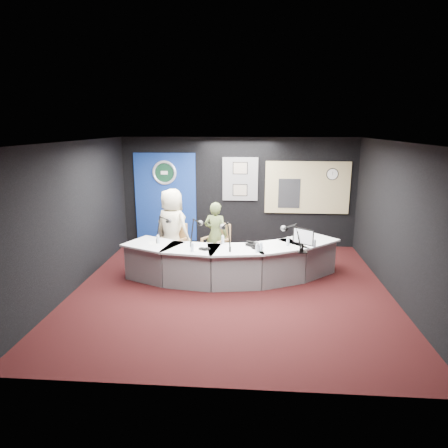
# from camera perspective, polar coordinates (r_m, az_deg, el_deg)

# --- Properties ---
(ground) EXTENTS (6.00, 6.00, 0.00)m
(ground) POSITION_cam_1_polar(r_m,az_deg,el_deg) (7.82, 1.03, -9.29)
(ground) COLOR black
(ground) RESTS_ON ground
(ceiling) EXTENTS (6.00, 6.00, 0.02)m
(ceiling) POSITION_cam_1_polar(r_m,az_deg,el_deg) (7.19, 1.13, 11.66)
(ceiling) COLOR silver
(ceiling) RESTS_ON ground
(wall_back) EXTENTS (6.00, 0.02, 2.80)m
(wall_back) POSITION_cam_1_polar(r_m,az_deg,el_deg) (10.32, 2.03, 4.53)
(wall_back) COLOR black
(wall_back) RESTS_ON ground
(wall_front) EXTENTS (6.00, 0.02, 2.80)m
(wall_front) POSITION_cam_1_polar(r_m,az_deg,el_deg) (4.52, -1.12, -7.93)
(wall_front) COLOR black
(wall_front) RESTS_ON ground
(wall_left) EXTENTS (0.02, 6.00, 2.80)m
(wall_left) POSITION_cam_1_polar(r_m,az_deg,el_deg) (8.12, -20.57, 1.06)
(wall_left) COLOR black
(wall_left) RESTS_ON ground
(wall_right) EXTENTS (0.02, 6.00, 2.80)m
(wall_right) POSITION_cam_1_polar(r_m,az_deg,el_deg) (7.82, 23.61, 0.30)
(wall_right) COLOR black
(wall_right) RESTS_ON ground
(broadcast_desk) EXTENTS (4.50, 1.90, 0.75)m
(broadcast_desk) POSITION_cam_1_polar(r_m,az_deg,el_deg) (8.20, 0.92, -5.36)
(broadcast_desk) COLOR silver
(broadcast_desk) RESTS_ON ground
(backdrop_panel) EXTENTS (1.60, 0.05, 2.30)m
(backdrop_panel) POSITION_cam_1_polar(r_m,az_deg,el_deg) (10.57, -8.35, 3.78)
(backdrop_panel) COLOR navy
(backdrop_panel) RESTS_ON wall_back
(agency_seal) EXTENTS (0.63, 0.07, 0.63)m
(agency_seal) POSITION_cam_1_polar(r_m,az_deg,el_deg) (10.43, -8.53, 7.26)
(agency_seal) COLOR silver
(agency_seal) RESTS_ON backdrop_panel
(seal_center) EXTENTS (0.48, 0.01, 0.48)m
(seal_center) POSITION_cam_1_polar(r_m,az_deg,el_deg) (10.44, -8.52, 7.26)
(seal_center) COLOR #0E321F
(seal_center) RESTS_ON backdrop_panel
(pinboard) EXTENTS (0.90, 0.04, 1.10)m
(pinboard) POSITION_cam_1_polar(r_m,az_deg,el_deg) (10.24, 2.33, 6.43)
(pinboard) COLOR slate
(pinboard) RESTS_ON wall_back
(framed_photo_upper) EXTENTS (0.34, 0.02, 0.27)m
(framed_photo_upper) POSITION_cam_1_polar(r_m,az_deg,el_deg) (10.18, 2.34, 7.97)
(framed_photo_upper) COLOR gray
(framed_photo_upper) RESTS_ON pinboard
(framed_photo_lower) EXTENTS (0.34, 0.02, 0.27)m
(framed_photo_lower) POSITION_cam_1_polar(r_m,az_deg,el_deg) (10.25, 2.30, 4.86)
(framed_photo_lower) COLOR gray
(framed_photo_lower) RESTS_ON pinboard
(booth_window_frame) EXTENTS (2.12, 0.06, 1.32)m
(booth_window_frame) POSITION_cam_1_polar(r_m,az_deg,el_deg) (10.35, 11.80, 5.11)
(booth_window_frame) COLOR tan
(booth_window_frame) RESTS_ON wall_back
(booth_glow) EXTENTS (2.00, 0.02, 1.20)m
(booth_glow) POSITION_cam_1_polar(r_m,az_deg,el_deg) (10.34, 11.81, 5.10)
(booth_glow) COLOR #FFEBA1
(booth_glow) RESTS_ON booth_window_frame
(equipment_rack) EXTENTS (0.55, 0.02, 0.75)m
(equipment_rack) POSITION_cam_1_polar(r_m,az_deg,el_deg) (10.30, 9.29, 4.33)
(equipment_rack) COLOR black
(equipment_rack) RESTS_ON booth_window_frame
(wall_clock) EXTENTS (0.28, 0.01, 0.28)m
(wall_clock) POSITION_cam_1_polar(r_m,az_deg,el_deg) (10.37, 15.23, 6.89)
(wall_clock) COLOR white
(wall_clock) RESTS_ON booth_window_frame
(armchair_left) EXTENTS (0.77, 0.77, 1.02)m
(armchair_left) POSITION_cam_1_polar(r_m,az_deg,el_deg) (8.98, -7.34, -2.85)
(armchair_left) COLOR tan
(armchair_left) RESTS_ON ground
(armchair_right) EXTENTS (0.79, 0.79, 1.01)m
(armchair_right) POSITION_cam_1_polar(r_m,az_deg,el_deg) (8.90, -1.19, -2.91)
(armchair_right) COLOR tan
(armchair_right) RESTS_ON ground
(draped_jacket) EXTENTS (0.49, 0.32, 0.70)m
(draped_jacket) POSITION_cam_1_polar(r_m,az_deg,el_deg) (9.19, -7.90, -1.76)
(draped_jacket) COLOR slate
(draped_jacket) RESTS_ON armchair_left
(person_man) EXTENTS (1.02, 0.88, 1.75)m
(person_man) POSITION_cam_1_polar(r_m,az_deg,el_deg) (8.88, -7.42, -0.58)
(person_man) COLOR beige
(person_man) RESTS_ON ground
(person_woman) EXTENTS (0.61, 0.48, 1.46)m
(person_woman) POSITION_cam_1_polar(r_m,az_deg,el_deg) (8.84, -1.20, -1.51)
(person_woman) COLOR #536334
(person_woman) RESTS_ON ground
(computer_monitor) EXTENTS (0.38, 0.32, 0.32)m
(computer_monitor) POSITION_cam_1_polar(r_m,az_deg,el_deg) (7.59, 11.22, -1.73)
(computer_monitor) COLOR black
(computer_monitor) RESTS_ON broadcast_desk
(desk_phone) EXTENTS (0.26, 0.25, 0.05)m
(desk_phone) POSITION_cam_1_polar(r_m,az_deg,el_deg) (7.97, 4.02, -2.95)
(desk_phone) COLOR black
(desk_phone) RESTS_ON broadcast_desk
(headphones_near) EXTENTS (0.24, 0.24, 0.04)m
(headphones_near) POSITION_cam_1_polar(r_m,az_deg,el_deg) (7.82, 4.76, -3.35)
(headphones_near) COLOR black
(headphones_near) RESTS_ON broadcast_desk
(headphones_far) EXTENTS (0.20, 0.20, 0.03)m
(headphones_far) POSITION_cam_1_polar(r_m,az_deg,el_deg) (7.72, -2.81, -3.56)
(headphones_far) COLOR black
(headphones_far) RESTS_ON broadcast_desk
(paper_stack) EXTENTS (0.28, 0.32, 0.00)m
(paper_stack) POSITION_cam_1_polar(r_m,az_deg,el_deg) (8.25, -10.03, -2.71)
(paper_stack) COLOR white
(paper_stack) RESTS_ON broadcast_desk
(notepad) EXTENTS (0.26, 0.31, 0.00)m
(notepad) POSITION_cam_1_polar(r_m,az_deg,el_deg) (7.74, -3.76, -3.63)
(notepad) COLOR white
(notepad) RESTS_ON broadcast_desk
(boom_mic_a) EXTENTS (0.26, 0.73, 0.60)m
(boom_mic_a) POSITION_cam_1_polar(r_m,az_deg,el_deg) (8.41, -8.68, -0.23)
(boom_mic_a) COLOR black
(boom_mic_a) RESTS_ON broadcast_desk
(boom_mic_b) EXTENTS (0.23, 0.73, 0.60)m
(boom_mic_b) POSITION_cam_1_polar(r_m,az_deg,el_deg) (8.10, -4.06, -0.64)
(boom_mic_b) COLOR black
(boom_mic_b) RESTS_ON broadcast_desk
(boom_mic_c) EXTENTS (0.31, 0.71, 0.60)m
(boom_mic_c) POSITION_cam_1_polar(r_m,az_deg,el_deg) (7.79, 0.31, -1.22)
(boom_mic_c) COLOR black
(boom_mic_c) RESTS_ON broadcast_desk
(boom_mic_d) EXTENTS (0.41, 0.67, 0.60)m
(boom_mic_d) POSITION_cam_1_polar(r_m,az_deg,el_deg) (7.79, 9.67, -1.42)
(boom_mic_d) COLOR black
(boom_mic_d) RESTS_ON broadcast_desk
(water_bottles) EXTENTS (3.18, 0.60, 0.18)m
(water_bottles) POSITION_cam_1_polar(r_m,az_deg,el_deg) (7.79, 1.50, -2.82)
(water_bottles) COLOR silver
(water_bottles) RESTS_ON broadcast_desk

